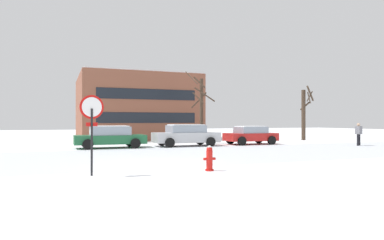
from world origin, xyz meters
name	(u,v)px	position (x,y,z in m)	size (l,w,h in m)	color
ground_plane	(158,165)	(0.00, 0.00, 0.00)	(120.00, 120.00, 0.00)	white
road_surface	(139,156)	(0.00, 3.61, 0.00)	(80.00, 9.23, 0.00)	silver
stop_sign	(92,119)	(-2.67, -1.79, 1.79)	(0.75, 0.13, 2.56)	black
fire_hydrant	(209,158)	(1.25, -2.12, 0.44)	(0.44, 0.30, 0.88)	red
parked_car_green	(110,137)	(-0.58, 9.55, 0.73)	(4.45, 2.10, 1.43)	#1E6038
parked_car_silver	(186,135)	(4.55, 9.42, 0.77)	(4.49, 2.12, 1.50)	silver
parked_car_red	(251,135)	(9.68, 9.42, 0.70)	(3.82, 2.02, 1.36)	red
pedestrian_crossing	(359,133)	(16.09, 5.50, 0.92)	(0.48, 0.41, 1.59)	black
tree_far_right	(201,108)	(6.64, 11.73, 2.77)	(1.83, 1.83, 5.64)	#423326
tree_far_mid	(304,113)	(17.17, 12.68, 2.49)	(1.28, 1.58, 4.88)	#423326
building_far_left	(134,108)	(3.44, 21.80, 3.07)	(10.76, 11.77, 6.15)	brown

